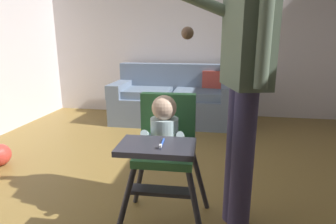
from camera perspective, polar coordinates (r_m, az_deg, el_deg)
The scene contains 5 objects.
ground at distance 2.44m, azimuth -2.10°, elevation -17.58°, with size 6.32×6.98×0.10m, color olive.
wall_far at distance 4.76m, azimuth 4.65°, elevation 14.97°, with size 5.52×0.06×2.57m, color silver.
couch at distance 4.36m, azimuth 1.21°, elevation 2.45°, with size 1.81×0.86×0.86m.
high_chair at distance 1.78m, azimuth -0.60°, elevation -5.57°, with size 0.63×0.74×0.93m.
adult_standing at distance 1.79m, azimuth 14.94°, elevation 6.28°, with size 0.59×0.49×1.76m.
Camera 1 is at (0.43, -2.02, 1.25)m, focal length 30.39 mm.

